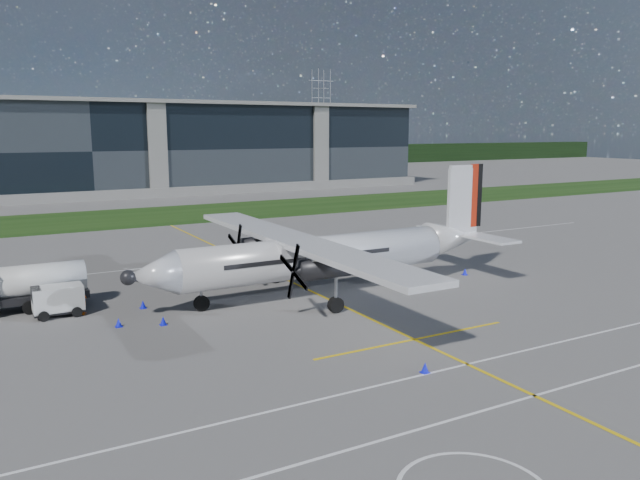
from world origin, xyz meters
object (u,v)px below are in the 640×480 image
baggage_tug (58,301)px  safety_cone_tail (465,272)px  ground_crew_person (83,298)px  safety_cone_nose_port (163,321)px  turboprop_aircraft (329,232)px  fuel_tanker_truck (15,289)px  safety_cone_fwd (119,323)px  pylon_east (321,117)px  safety_cone_portwing (425,368)px  safety_cone_stbdwing (222,256)px  safety_cone_nose_stbd (143,304)px

baggage_tug → safety_cone_tail: (28.05, -3.74, -0.64)m
ground_crew_person → safety_cone_nose_port: bearing=-123.5°
turboprop_aircraft → fuel_tanker_truck: size_ratio=3.73×
safety_cone_tail → safety_cone_fwd: (-25.43, -0.20, 0.00)m
turboprop_aircraft → ground_crew_person: bearing=169.6°
pylon_east → safety_cone_tail: pylon_east is taller
fuel_tanker_truck → baggage_tug: size_ratio=2.49×
safety_cone_nose_port → pylon_east: bearing=57.8°
fuel_tanker_truck → safety_cone_portwing: fuel_tanker_truck is taller
safety_cone_tail → safety_cone_portwing: bearing=-137.1°
safety_cone_stbdwing → fuel_tanker_truck: bearing=-152.5°
pylon_east → safety_cone_portwing: bearing=-117.8°
safety_cone_tail → safety_cone_nose_port: bearing=-177.4°
safety_cone_nose_stbd → baggage_tug: bearing=169.1°
pylon_east → safety_cone_fwd: bearing=-123.0°
fuel_tanker_truck → safety_cone_nose_stbd: size_ratio=14.78×
baggage_tug → safety_cone_tail: 28.31m
safety_cone_nose_stbd → safety_cone_nose_port: bearing=-87.4°
turboprop_aircraft → fuel_tanker_truck: bearing=163.9°
pylon_east → ground_crew_person: bearing=-124.0°
safety_cone_portwing → ground_crew_person: bearing=125.0°
safety_cone_portwing → safety_cone_fwd: same height
ground_crew_person → safety_cone_nose_stbd: (3.37, -0.48, -0.74)m
turboprop_aircraft → fuel_tanker_truck: turboprop_aircraft is taller
turboprop_aircraft → safety_cone_tail: size_ratio=55.15×
turboprop_aircraft → safety_cone_fwd: turboprop_aircraft is taller
safety_cone_fwd → ground_crew_person: bearing=110.2°
safety_cone_nose_stbd → safety_cone_fwd: bearing=-124.3°
fuel_tanker_truck → safety_cone_portwing: (15.36, -19.65, -1.14)m
ground_crew_person → safety_cone_tail: size_ratio=3.98×
pylon_east → safety_cone_portwing: size_ratio=60.00×
safety_cone_nose_port → safety_cone_tail: bearing=2.6°
safety_cone_portwing → baggage_tug: bearing=127.2°
fuel_tanker_truck → safety_cone_fwd: (4.72, -6.11, -1.14)m
safety_cone_nose_port → ground_crew_person: bearing=128.9°
pylon_east → ground_crew_person: size_ratio=15.08×
baggage_tug → safety_cone_nose_port: (4.87, -4.81, -0.64)m
turboprop_aircraft → safety_cone_fwd: 14.45m
turboprop_aircraft → safety_cone_fwd: bearing=-176.9°
ground_crew_person → safety_cone_stbdwing: size_ratio=3.98×
baggage_tug → safety_cone_fwd: (2.62, -3.94, -0.64)m
pylon_east → safety_cone_tail: (-69.58, -146.10, -14.75)m
baggage_tug → safety_cone_nose_stbd: bearing=-10.9°
safety_cone_portwing → safety_cone_nose_port: (-8.39, 12.67, 0.00)m
safety_cone_fwd → safety_cone_nose_port: size_ratio=1.00×
fuel_tanker_truck → safety_cone_tail: size_ratio=14.78×
safety_cone_stbdwing → safety_cone_nose_port: size_ratio=1.00×
pylon_east → turboprop_aircraft: (-81.12, -145.56, -10.86)m
baggage_tug → ground_crew_person: 1.39m
safety_cone_tail → safety_cone_stbdwing: bearing=134.2°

